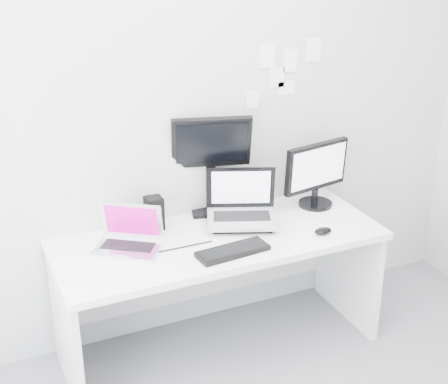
{
  "coord_description": "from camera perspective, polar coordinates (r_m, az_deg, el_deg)",
  "views": [
    {
      "loc": [
        -1.27,
        -1.66,
        2.34
      ],
      "look_at": [
        0.02,
        1.23,
        1.0
      ],
      "focal_mm": 52.16,
      "sensor_mm": 36.0,
      "label": 1
    }
  ],
  "objects": [
    {
      "name": "back_wall",
      "position": [
        3.63,
        -2.69,
        7.13
      ],
      "size": [
        3.6,
        0.0,
        3.6
      ],
      "primitive_type": "plane",
      "rotation": [
        1.57,
        0.0,
        0.0
      ],
      "color": "#BBBDBF",
      "rests_on": "ground"
    },
    {
      "name": "desk",
      "position": [
        3.74,
        -0.41,
        -8.93
      ],
      "size": [
        1.8,
        0.7,
        0.73
      ],
      "primitive_type": "cube",
      "color": "white",
      "rests_on": "ground"
    },
    {
      "name": "macbook",
      "position": [
        3.4,
        -8.58,
        -3.24
      ],
      "size": [
        0.42,
        0.4,
        0.25
      ],
      "primitive_type": "cube",
      "rotation": [
        0.0,
        0.0,
        -0.61
      ],
      "color": "silver",
      "rests_on": "desk"
    },
    {
      "name": "speaker",
      "position": [
        3.63,
        -6.14,
        -1.85
      ],
      "size": [
        0.11,
        0.11,
        0.19
      ],
      "primitive_type": "cube",
      "rotation": [
        0.0,
        0.0,
        0.27
      ],
      "color": "black",
      "rests_on": "desk"
    },
    {
      "name": "dell_laptop",
      "position": [
        3.61,
        1.6,
        -0.7
      ],
      "size": [
        0.47,
        0.43,
        0.32
      ],
      "primitive_type": "cube",
      "rotation": [
        0.0,
        0.0,
        -0.38
      ],
      "color": "#AEB1B5",
      "rests_on": "desk"
    },
    {
      "name": "rear_monitor",
      "position": [
        3.73,
        -1.14,
        2.49
      ],
      "size": [
        0.48,
        0.27,
        0.61
      ],
      "primitive_type": "cube",
      "rotation": [
        0.0,
        0.0,
        -0.26
      ],
      "color": "black",
      "rests_on": "desk"
    },
    {
      "name": "samsung_monitor",
      "position": [
        3.9,
        8.16,
        1.58
      ],
      "size": [
        0.47,
        0.28,
        0.41
      ],
      "primitive_type": "cube",
      "rotation": [
        0.0,
        0.0,
        0.19
      ],
      "color": "black",
      "rests_on": "desk"
    },
    {
      "name": "keyboard",
      "position": [
        3.38,
        0.77,
        -5.2
      ],
      "size": [
        0.4,
        0.17,
        0.03
      ],
      "primitive_type": "cube",
      "rotation": [
        0.0,
        0.0,
        0.09
      ],
      "color": "black",
      "rests_on": "desk"
    },
    {
      "name": "mouse",
      "position": [
        3.62,
        8.67,
        -3.39
      ],
      "size": [
        0.11,
        0.07,
        0.03
      ],
      "primitive_type": "ellipsoid",
      "rotation": [
        0.0,
        0.0,
        0.07
      ],
      "color": "black",
      "rests_on": "desk"
    },
    {
      "name": "wall_note_0",
      "position": [
        3.75,
        3.82,
        11.84
      ],
      "size": [
        0.1,
        0.0,
        0.14
      ],
      "primitive_type": "cube",
      "color": "white",
      "rests_on": "back_wall"
    },
    {
      "name": "wall_note_1",
      "position": [
        3.83,
        5.83,
        11.4
      ],
      "size": [
        0.09,
        0.0,
        0.13
      ],
      "primitive_type": "cube",
      "color": "white",
      "rests_on": "back_wall"
    },
    {
      "name": "wall_note_2",
      "position": [
        3.89,
        7.83,
        12.25
      ],
      "size": [
        0.1,
        0.0,
        0.14
      ],
      "primitive_type": "cube",
      "color": "white",
      "rests_on": "back_wall"
    },
    {
      "name": "wall_note_3",
      "position": [
        3.85,
        5.47,
        9.05
      ],
      "size": [
        0.11,
        0.0,
        0.08
      ],
      "primitive_type": "cube",
      "color": "white",
      "rests_on": "back_wall"
    },
    {
      "name": "wall_note_4",
      "position": [
        3.8,
        4.64,
        9.97
      ],
      "size": [
        0.1,
        0.0,
        0.12
      ],
      "primitive_type": "cube",
      "color": "white",
      "rests_on": "back_wall"
    },
    {
      "name": "wall_note_5",
      "position": [
        3.76,
        2.53,
        8.08
      ],
      "size": [
        0.08,
        0.0,
        0.11
      ],
      "primitive_type": "cube",
      "color": "white",
      "rests_on": "back_wall"
    }
  ]
}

